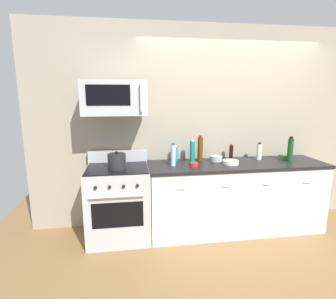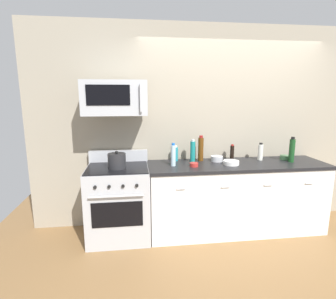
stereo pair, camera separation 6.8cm
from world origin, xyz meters
The scene contains 17 objects.
ground_plane centered at (0.00, 0.00, 0.00)m, with size 6.48×6.48×0.00m, color olive.
back_wall centered at (0.00, 0.41, 1.35)m, with size 5.40×0.10×2.70m, color #9E937F.
counter_unit centered at (0.00, 0.00, 0.46)m, with size 2.31×0.66×0.92m.
range_oven centered at (-1.53, 0.00, 0.47)m, with size 0.76×0.69×1.07m.
microwave centered at (-1.53, 0.05, 1.75)m, with size 0.74×0.44×0.40m.
bottle_sparkling_teal centered at (-0.56, 0.16, 1.06)m, with size 0.07×0.07×0.30m.
bottle_wine_green centered at (0.72, -0.02, 1.08)m, with size 0.07×0.07×0.33m.
bottle_vinegar_white centered at (0.37, 0.14, 1.03)m, with size 0.07×0.07×0.23m.
bottle_water_clear centered at (-0.84, -0.02, 1.06)m, with size 0.06×0.06×0.29m.
bottle_soy_sauce_dark centered at (0.00, 0.22, 1.02)m, with size 0.05×0.05×0.21m.
bottle_dish_soap centered at (-0.77, 0.23, 1.02)m, with size 0.06×0.06×0.21m.
bottle_wine_amber centered at (-0.44, 0.20, 1.08)m, with size 0.07×0.07×0.34m.
bowl_white_ceramic centered at (-0.11, -0.05, 0.95)m, with size 0.20×0.20×0.05m.
bowl_green_glaze centered at (0.71, 0.12, 0.95)m, with size 0.13×0.13×0.06m.
bowl_red_small centered at (-0.59, -0.08, 0.94)m, with size 0.10×0.10×0.05m.
bowl_steel_prep centered at (-0.24, 0.15, 0.96)m, with size 0.16×0.16×0.07m.
stockpot centered at (-1.53, -0.05, 1.01)m, with size 0.21×0.21×0.21m.
Camera 2 is at (-1.31, -3.20, 1.78)m, focal length 28.57 mm.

